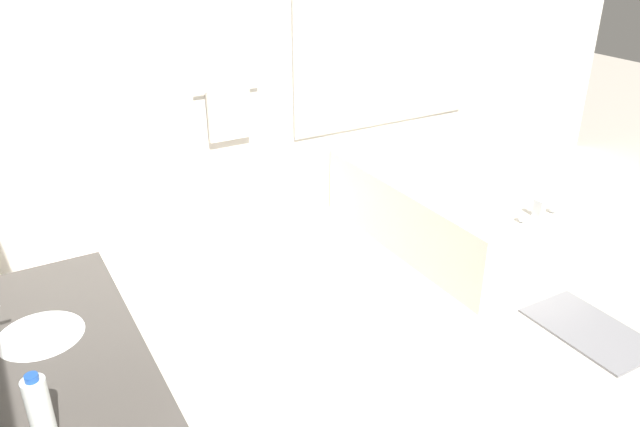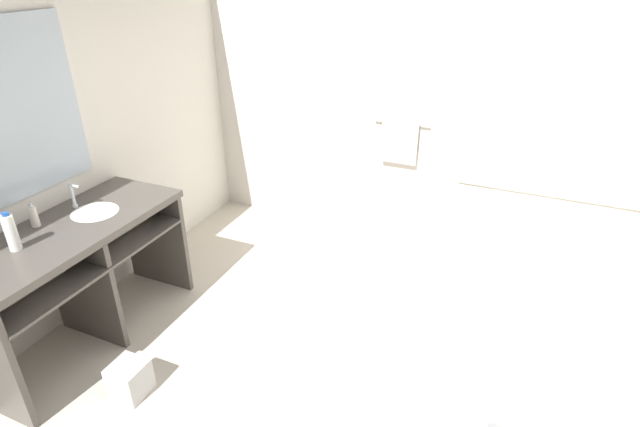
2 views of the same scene
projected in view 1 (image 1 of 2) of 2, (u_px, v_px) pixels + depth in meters
The scene contains 6 objects.
ground_plane at pixel (443, 379), 3.39m from camera, with size 16.00×16.00×0.00m, color beige.
wall_back_with_blinds at pixel (265, 55), 4.56m from camera, with size 7.40×0.13×2.70m.
vanity_counter at pixel (64, 421), 2.22m from camera, with size 0.64×1.52×0.90m.
bathtub at pixel (450, 204), 4.74m from camera, with size 1.04×1.84×0.64m.
water_bottle_1 at pixel (40, 411), 1.78m from camera, with size 0.07×0.07×0.24m.
bath_mat at pixel (590, 330), 3.77m from camera, with size 0.45×0.73×0.02m.
Camera 1 is at (-1.90, -1.97, 2.29)m, focal length 35.00 mm.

